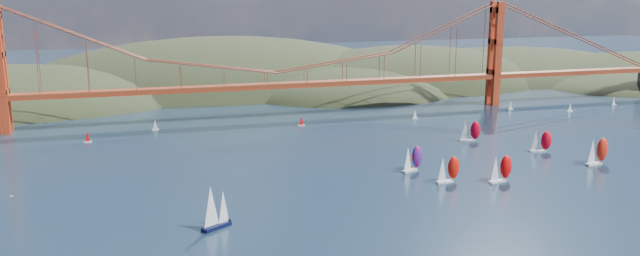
% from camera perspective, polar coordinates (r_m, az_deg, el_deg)
% --- Properties ---
extents(headlands, '(725.00, 225.00, 96.00)m').
position_cam_1_polar(headlands, '(412.72, -0.94, 2.26)').
color(headlands, black).
rests_on(headlands, ground).
extents(bridge, '(552.00, 12.00, 55.00)m').
position_cam_1_polar(bridge, '(300.78, -4.42, 7.02)').
color(bridge, maroon).
rests_on(bridge, ground).
extents(sloop_navy, '(8.97, 7.59, 13.11)m').
position_cam_1_polar(sloop_navy, '(164.38, -9.60, -7.17)').
color(sloop_navy, black).
rests_on(sloop_navy, ground).
extents(racer_0, '(8.48, 3.95, 9.58)m').
position_cam_1_polar(racer_0, '(204.66, 11.60, -3.69)').
color(racer_0, white).
rests_on(racer_0, ground).
extents(racer_1, '(8.75, 4.44, 9.83)m').
position_cam_1_polar(racer_1, '(209.15, 16.17, -3.55)').
color(racer_1, silver).
rests_on(racer_1, ground).
extents(racer_2, '(9.61, 4.67, 10.83)m').
position_cam_1_polar(racer_2, '(241.36, 24.00, -1.92)').
color(racer_2, silver).
rests_on(racer_2, ground).
extents(racer_3, '(8.28, 4.67, 9.28)m').
position_cam_1_polar(racer_3, '(252.45, 19.51, -1.12)').
color(racer_3, white).
rests_on(racer_3, ground).
extents(racer_5, '(8.49, 5.02, 9.51)m').
position_cam_1_polar(racer_5, '(262.22, 13.55, -0.24)').
color(racer_5, silver).
rests_on(racer_5, ground).
extents(racer_rwb, '(8.81, 5.74, 9.85)m').
position_cam_1_polar(racer_rwb, '(215.13, 8.44, -2.74)').
color(racer_rwb, silver).
rests_on(racer_rwb, ground).
extents(distant_boat_2, '(3.00, 2.00, 4.70)m').
position_cam_1_polar(distant_boat_2, '(270.41, -20.49, -0.76)').
color(distant_boat_2, silver).
rests_on(distant_boat_2, ground).
extents(distant_boat_3, '(3.00, 2.00, 4.70)m').
position_cam_1_polar(distant_boat_3, '(285.25, -14.84, 0.28)').
color(distant_boat_3, silver).
rests_on(distant_boat_3, ground).
extents(distant_boat_4, '(3.00, 2.00, 4.70)m').
position_cam_1_polar(distant_boat_4, '(338.50, 17.02, 2.02)').
color(distant_boat_4, silver).
rests_on(distant_boat_4, ground).
extents(distant_boat_5, '(3.00, 2.00, 4.70)m').
position_cam_1_polar(distant_boat_5, '(342.84, 21.89, 1.79)').
color(distant_boat_5, silver).
rests_on(distant_boat_5, ground).
extents(distant_boat_6, '(3.00, 2.00, 4.70)m').
position_cam_1_polar(distant_boat_6, '(372.10, 25.29, 2.27)').
color(distant_boat_6, silver).
rests_on(distant_boat_6, ground).
extents(distant_boat_8, '(3.00, 2.00, 4.70)m').
position_cam_1_polar(distant_boat_8, '(302.97, 8.67, 1.25)').
color(distant_boat_8, silver).
rests_on(distant_boat_8, ground).
extents(distant_boat_9, '(3.00, 2.00, 4.70)m').
position_cam_1_polar(distant_boat_9, '(284.79, -1.70, 0.67)').
color(distant_boat_9, silver).
rests_on(distant_boat_9, ground).
extents(gull, '(0.90, 0.25, 0.17)m').
position_cam_1_polar(gull, '(138.23, -26.38, -5.59)').
color(gull, white).
rests_on(gull, ground).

